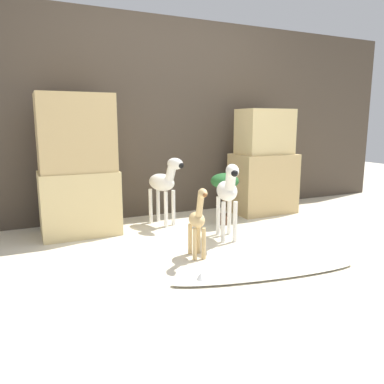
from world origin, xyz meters
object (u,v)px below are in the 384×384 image
object	(u,v)px
zebra_left	(164,182)
surfboard	(266,273)
giraffe_figurine	(198,220)
potted_palm_front	(225,186)
zebra_right	(228,191)

from	to	relation	value
zebra_left	surfboard	world-z (taller)	zebra_left
giraffe_figurine	potted_palm_front	bearing A→B (deg)	48.94
giraffe_figurine	surfboard	size ratio (longest dim) A/B	0.41
giraffe_figurine	potted_palm_front	xyz separation A→B (m)	(0.69, 0.79, 0.10)
zebra_right	surfboard	bearing A→B (deg)	-101.19
giraffe_figurine	potted_palm_front	distance (m)	1.06
zebra_right	potted_palm_front	xyz separation A→B (m)	(0.24, 0.49, -0.05)
zebra_right	surfboard	size ratio (longest dim) A/B	0.51
zebra_left	potted_palm_front	distance (m)	0.63
zebra_left	surfboard	distance (m)	1.61
zebra_left	giraffe_figurine	size ratio (longest dim) A/B	1.23
zebra_right	zebra_left	size ratio (longest dim) A/B	1.00
giraffe_figurine	potted_palm_front	world-z (taller)	giraffe_figurine
surfboard	giraffe_figurine	bearing A→B (deg)	118.28
zebra_right	giraffe_figurine	xyz separation A→B (m)	(-0.45, -0.31, -0.15)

